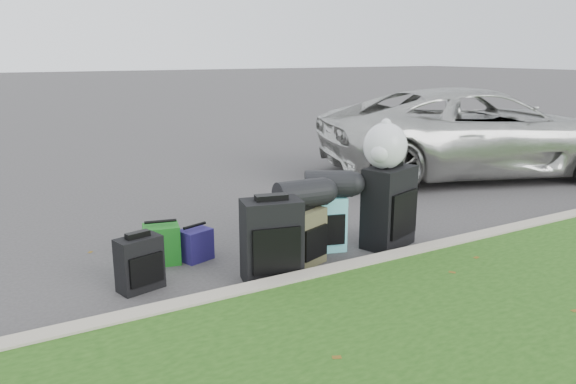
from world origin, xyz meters
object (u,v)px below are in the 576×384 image
suitcase_large_black_left (272,241)px  tote_green (162,244)px  suitcase_small_black (140,264)px  suitcase_teal (325,224)px  suitcase_olive (304,237)px  suitcase_large_black_right (389,207)px  tote_navy (195,245)px  suv (477,132)px

suitcase_large_black_left → tote_green: suitcase_large_black_left is taller
suitcase_small_black → suitcase_teal: size_ratio=0.83×
suitcase_small_black → suitcase_olive: (1.54, -0.21, 0.04)m
suitcase_teal → suitcase_large_black_right: bearing=-2.5°
suitcase_small_black → tote_green: bearing=41.5°
suitcase_teal → tote_navy: (-1.27, 0.41, -0.13)m
suitcase_large_black_left → tote_green: bearing=141.2°
suitcase_olive → tote_green: 1.39m
suitcase_teal → suv: bearing=39.3°
suitcase_large_black_left → tote_navy: bearing=129.0°
suitcase_small_black → suitcase_large_black_left: size_ratio=0.63×
suitcase_large_black_right → tote_navy: 2.04m
tote_navy → suitcase_olive: bearing=-54.4°
suitcase_large_black_left → suitcase_teal: bearing=39.0°
suitcase_small_black → tote_navy: 0.81m
suv → tote_green: suv is taller
tote_navy → suitcase_teal: bearing=-35.8°
suv → suitcase_large_black_right: 4.16m
suitcase_small_black → tote_navy: (0.68, 0.44, -0.08)m
suitcase_olive → tote_green: bearing=127.9°
suitcase_small_black → tote_green: 0.64m
suv → suitcase_large_black_left: suv is taller
tote_navy → tote_green: bearing=147.8°
suitcase_large_black_right → tote_green: size_ratio=2.23×
suitcase_large_black_left → tote_green: (-0.72, 0.92, -0.18)m
suitcase_olive → tote_navy: suitcase_olive is taller
suitcase_small_black → suitcase_teal: (1.94, 0.03, 0.05)m
suitcase_large_black_left → suitcase_olive: suitcase_large_black_left is taller
suv → suitcase_olive: size_ratio=9.40×
suitcase_small_black → suitcase_large_black_right: size_ratio=0.56×
suitcase_olive → suitcase_teal: suitcase_teal is taller
suv → suitcase_large_black_right: bearing=139.3°
suitcase_small_black → suitcase_olive: size_ratio=0.86×
suitcase_small_black → suitcase_teal: bearing=-13.0°
suitcase_large_black_left → suv: bearing=36.8°
suv → suitcase_small_black: bearing=126.4°
suv → tote_navy: size_ratio=16.60×
suv → suitcase_small_black: suv is taller
suitcase_large_black_left → suitcase_teal: 0.96m
suv → suitcase_large_black_right: size_ratio=6.09×
suitcase_teal → tote_navy: bearing=177.8°
suitcase_olive → suitcase_small_black: bearing=151.9°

